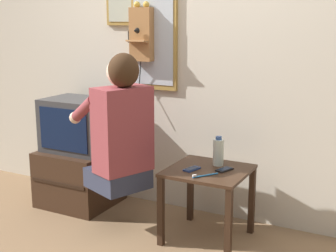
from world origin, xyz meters
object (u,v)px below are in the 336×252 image
object	(u,v)px
person	(121,127)
water_bottle	(218,152)
cell_phone_held	(192,169)
television	(80,125)
wall_mirror	(154,38)
wall_phone_antique	(142,34)
toothbrush	(204,175)
cell_phone_spare	(224,170)
framed_picture	(125,0)

from	to	relation	value
person	water_bottle	xyz separation A→B (m)	(0.61, 0.29, -0.17)
cell_phone_held	television	bearing A→B (deg)	-175.71
wall_mirror	wall_phone_antique	bearing A→B (deg)	-153.83
water_bottle	toothbrush	distance (m)	0.28
wall_phone_antique	cell_phone_spare	bearing A→B (deg)	-22.40
wall_phone_antique	framed_picture	bearing A→B (deg)	166.52
framed_picture	wall_mirror	size ratio (longest dim) A/B	0.50
wall_mirror	television	bearing A→B (deg)	-151.02
television	framed_picture	size ratio (longest dim) A/B	1.39
framed_picture	wall_mirror	distance (m)	0.40
wall_mirror	toothbrush	xyz separation A→B (m)	(0.68, -0.57, -0.84)
television	cell_phone_held	world-z (taller)	television
water_bottle	wall_mirror	bearing A→B (deg)	156.33
wall_phone_antique	wall_mirror	distance (m)	0.10
person	television	world-z (taller)	person
person	framed_picture	distance (m)	1.11
cell_phone_spare	toothbrush	xyz separation A→B (m)	(-0.07, -0.18, 0.00)
wall_mirror	cell_phone_held	distance (m)	1.12
television	toothbrush	size ratio (longest dim) A/B	3.45
wall_mirror	cell_phone_spare	world-z (taller)	wall_mirror
television	cell_phone_spare	xyz separation A→B (m)	(1.29, -0.09, -0.16)
person	wall_mirror	distance (m)	0.83
person	wall_phone_antique	world-z (taller)	wall_phone_antique
wall_phone_antique	water_bottle	size ratio (longest dim) A/B	4.03
toothbrush	framed_picture	bearing A→B (deg)	4.78
wall_phone_antique	cell_phone_held	size ratio (longest dim) A/B	6.15
person	cell_phone_held	distance (m)	0.57
framed_picture	person	bearing A→B (deg)	-61.23
wall_mirror	toothbrush	bearing A→B (deg)	-39.72
wall_phone_antique	cell_phone_held	distance (m)	1.17
person	television	xyz separation A→B (m)	(-0.59, 0.29, -0.10)
television	cell_phone_spare	size ratio (longest dim) A/B	4.04
wall_mirror	cell_phone_held	size ratio (longest dim) A/B	5.94
cell_phone_held	water_bottle	xyz separation A→B (m)	(0.12, 0.18, 0.09)
television	water_bottle	size ratio (longest dim) A/B	2.69
television	framed_picture	distance (m)	1.06
television	water_bottle	distance (m)	1.21
water_bottle	toothbrush	bearing A→B (deg)	-88.38
person	framed_picture	bearing A→B (deg)	51.04
wall_phone_antique	toothbrush	size ratio (longest dim) A/B	5.16
person	wall_phone_antique	bearing A→B (deg)	36.73
person	water_bottle	bearing A→B (deg)	-42.57
cell_phone_held	framed_picture	bearing A→B (deg)	163.49
framed_picture	cell_phone_spare	world-z (taller)	framed_picture
television	toothbrush	bearing A→B (deg)	-12.61
cell_phone_spare	toothbrush	bearing A→B (deg)	-93.50
television	cell_phone_spare	world-z (taller)	television
person	toothbrush	xyz separation A→B (m)	(0.62, 0.02, -0.26)
person	framed_picture	size ratio (longest dim) A/B	2.43
wall_phone_antique	cell_phone_spare	size ratio (longest dim) A/B	6.06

